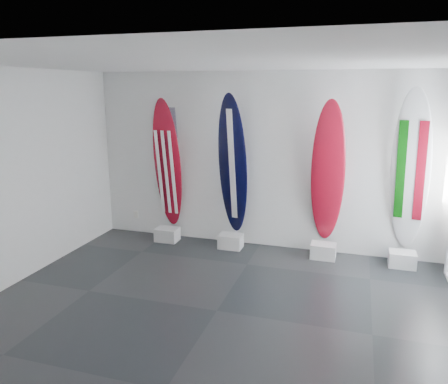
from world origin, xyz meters
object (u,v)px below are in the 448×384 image
(surfboard_usa, at_px, (167,164))
(surfboard_swiss, at_px, (328,173))
(surfboard_italy, at_px, (410,171))
(surfboard_navy, at_px, (233,165))

(surfboard_usa, bearing_deg, surfboard_swiss, 4.64)
(surfboard_swiss, relative_size, surfboard_italy, 0.93)
(surfboard_usa, xyz_separation_m, surfboard_swiss, (2.79, 0.00, 0.00))
(surfboard_swiss, distance_m, surfboard_italy, 1.21)
(surfboard_usa, relative_size, surfboard_swiss, 0.99)
(surfboard_usa, height_order, surfboard_swiss, surfboard_swiss)
(surfboard_navy, bearing_deg, surfboard_usa, -165.68)
(surfboard_usa, height_order, surfboard_navy, surfboard_navy)
(surfboard_swiss, bearing_deg, surfboard_usa, 177.65)
(surfboard_navy, height_order, surfboard_italy, surfboard_italy)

